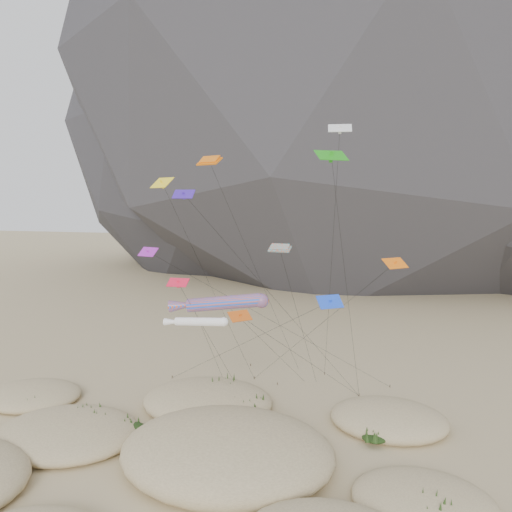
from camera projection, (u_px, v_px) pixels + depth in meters
The scene contains 10 objects.
ground at pixel (184, 493), 35.72m from camera, with size 500.00×500.00×0.00m, color #CCB789.
rock_headland at pixel (375, 14), 139.33m from camera, with size 226.37×148.64×177.50m.
dunes at pixel (171, 453), 39.88m from camera, with size 48.72×33.18×4.32m.
dune_grass at pixel (195, 453), 39.74m from camera, with size 40.66×30.43×1.61m.
kite_stakes at pixel (282, 381), 57.57m from camera, with size 24.87×8.75×0.30m.
rainbow_tube_kite at pixel (221, 303), 44.75m from camera, with size 10.08×14.94×12.72m.
white_tube_kite at pixel (197, 322), 44.05m from camera, with size 6.24×13.11×10.82m.
orange_parafoil at pixel (210, 163), 50.91m from camera, with size 8.89×11.90×25.43m.
multi_parafoil at pixel (280, 250), 45.44m from camera, with size 2.86×11.89×16.97m.
delta_kites at pixel (262, 225), 44.76m from camera, with size 26.07×22.65×27.73m.
Camera 1 is at (14.15, -30.90, 20.92)m, focal length 35.00 mm.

